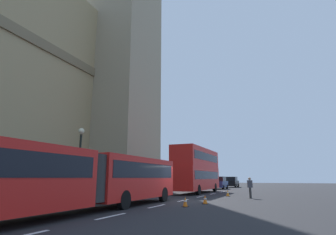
{
  "coord_description": "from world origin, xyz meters",
  "views": [
    {
      "loc": [
        -18.7,
        -7.16,
        1.64
      ],
      "look_at": [
        8.23,
        4.39,
        8.3
      ],
      "focal_mm": 28.52,
      "sensor_mm": 36.0,
      "label": 1
    }
  ],
  "objects_px": {
    "articulated_bus": "(82,176)",
    "sedan_trailing": "(232,182)",
    "pedestrian_near_cones": "(250,187)",
    "traffic_cone_middle": "(205,199)",
    "traffic_cone_east": "(228,193)",
    "sedan_lead": "(220,183)",
    "traffic_cone_west": "(185,202)",
    "double_decker_bus": "(197,168)",
    "street_lamp": "(79,158)"
  },
  "relations": [
    {
      "from": "pedestrian_near_cones",
      "to": "articulated_bus",
      "type": "bearing_deg",
      "value": 153.88
    },
    {
      "from": "articulated_bus",
      "to": "street_lamp",
      "type": "distance_m",
      "value": 6.73
    },
    {
      "from": "sedan_lead",
      "to": "double_decker_bus",
      "type": "bearing_deg",
      "value": -179.4
    },
    {
      "from": "articulated_bus",
      "to": "traffic_cone_middle",
      "type": "bearing_deg",
      "value": -31.91
    },
    {
      "from": "traffic_cone_middle",
      "to": "traffic_cone_east",
      "type": "bearing_deg",
      "value": 0.6
    },
    {
      "from": "traffic_cone_east",
      "to": "pedestrian_near_cones",
      "type": "relative_size",
      "value": 0.34
    },
    {
      "from": "street_lamp",
      "to": "pedestrian_near_cones",
      "type": "xyz_separation_m",
      "value": [
        8.24,
        -10.91,
        -2.14
      ]
    },
    {
      "from": "articulated_bus",
      "to": "street_lamp",
      "type": "height_order",
      "value": "street_lamp"
    },
    {
      "from": "traffic_cone_west",
      "to": "street_lamp",
      "type": "height_order",
      "value": "street_lamp"
    },
    {
      "from": "traffic_cone_east",
      "to": "double_decker_bus",
      "type": "bearing_deg",
      "value": 44.79
    },
    {
      "from": "articulated_bus",
      "to": "traffic_cone_middle",
      "type": "distance_m",
      "value": 8.21
    },
    {
      "from": "articulated_bus",
      "to": "sedan_trailing",
      "type": "relative_size",
      "value": 3.98
    },
    {
      "from": "traffic_cone_west",
      "to": "traffic_cone_east",
      "type": "relative_size",
      "value": 1.0
    },
    {
      "from": "pedestrian_near_cones",
      "to": "double_decker_bus",
      "type": "bearing_deg",
      "value": 46.48
    },
    {
      "from": "articulated_bus",
      "to": "traffic_cone_west",
      "type": "height_order",
      "value": "articulated_bus"
    },
    {
      "from": "articulated_bus",
      "to": "traffic_cone_east",
      "type": "height_order",
      "value": "articulated_bus"
    },
    {
      "from": "traffic_cone_west",
      "to": "traffic_cone_middle",
      "type": "relative_size",
      "value": 1.0
    },
    {
      "from": "traffic_cone_west",
      "to": "traffic_cone_middle",
      "type": "distance_m",
      "value": 2.21
    },
    {
      "from": "sedan_trailing",
      "to": "street_lamp",
      "type": "bearing_deg",
      "value": 172.14
    },
    {
      "from": "pedestrian_near_cones",
      "to": "sedan_trailing",
      "type": "bearing_deg",
      "value": 13.03
    },
    {
      "from": "street_lamp",
      "to": "sedan_trailing",
      "type": "bearing_deg",
      "value": -7.86
    },
    {
      "from": "sedan_trailing",
      "to": "traffic_cone_west",
      "type": "xyz_separation_m",
      "value": [
        -34.8,
        -3.38,
        -0.63
      ]
    },
    {
      "from": "sedan_trailing",
      "to": "pedestrian_near_cones",
      "type": "relative_size",
      "value": 2.6
    },
    {
      "from": "sedan_lead",
      "to": "traffic_cone_middle",
      "type": "distance_m",
      "value": 24.62
    },
    {
      "from": "traffic_cone_west",
      "to": "pedestrian_near_cones",
      "type": "xyz_separation_m",
      "value": [
        8.34,
        -2.74,
        0.63
      ]
    },
    {
      "from": "double_decker_bus",
      "to": "traffic_cone_east",
      "type": "bearing_deg",
      "value": -135.21
    },
    {
      "from": "double_decker_bus",
      "to": "traffic_cone_middle",
      "type": "xyz_separation_m",
      "value": [
        -12.3,
        -4.27,
        -2.43
      ]
    },
    {
      "from": "double_decker_bus",
      "to": "traffic_cone_east",
      "type": "height_order",
      "value": "double_decker_bus"
    },
    {
      "from": "double_decker_bus",
      "to": "street_lamp",
      "type": "height_order",
      "value": "street_lamp"
    },
    {
      "from": "street_lamp",
      "to": "pedestrian_near_cones",
      "type": "distance_m",
      "value": 13.84
    },
    {
      "from": "sedan_trailing",
      "to": "sedan_lead",
      "type": "bearing_deg",
      "value": 177.24
    },
    {
      "from": "articulated_bus",
      "to": "pedestrian_near_cones",
      "type": "relative_size",
      "value": 10.35
    },
    {
      "from": "sedan_lead",
      "to": "traffic_cone_middle",
      "type": "height_order",
      "value": "sedan_lead"
    },
    {
      "from": "sedan_trailing",
      "to": "traffic_cone_middle",
      "type": "height_order",
      "value": "sedan_trailing"
    },
    {
      "from": "sedan_trailing",
      "to": "traffic_cone_middle",
      "type": "xyz_separation_m",
      "value": [
        -32.68,
        -3.99,
        -0.63
      ]
    },
    {
      "from": "articulated_bus",
      "to": "sedan_trailing",
      "type": "height_order",
      "value": "articulated_bus"
    },
    {
      "from": "articulated_bus",
      "to": "traffic_cone_west",
      "type": "bearing_deg",
      "value": -37.75
    },
    {
      "from": "traffic_cone_middle",
      "to": "traffic_cone_east",
      "type": "height_order",
      "value": "same"
    },
    {
      "from": "traffic_cone_middle",
      "to": "traffic_cone_east",
      "type": "xyz_separation_m",
      "value": [
        8.08,
        0.08,
        0.0
      ]
    },
    {
      "from": "double_decker_bus",
      "to": "traffic_cone_west",
      "type": "bearing_deg",
      "value": -165.75
    },
    {
      "from": "sedan_lead",
      "to": "traffic_cone_east",
      "type": "xyz_separation_m",
      "value": [
        -16.14,
        -4.31,
        -0.63
      ]
    },
    {
      "from": "double_decker_bus",
      "to": "sedan_lead",
      "type": "height_order",
      "value": "double_decker_bus"
    },
    {
      "from": "pedestrian_near_cones",
      "to": "traffic_cone_west",
      "type": "bearing_deg",
      "value": 161.78
    },
    {
      "from": "articulated_bus",
      "to": "double_decker_bus",
      "type": "height_order",
      "value": "double_decker_bus"
    },
    {
      "from": "double_decker_bus",
      "to": "traffic_cone_middle",
      "type": "height_order",
      "value": "double_decker_bus"
    },
    {
      "from": "traffic_cone_west",
      "to": "traffic_cone_middle",
      "type": "height_order",
      "value": "same"
    },
    {
      "from": "articulated_bus",
      "to": "traffic_cone_east",
      "type": "bearing_deg",
      "value": -15.65
    },
    {
      "from": "traffic_cone_east",
      "to": "traffic_cone_middle",
      "type": "bearing_deg",
      "value": -179.4
    },
    {
      "from": "double_decker_bus",
      "to": "traffic_cone_west",
      "type": "height_order",
      "value": "double_decker_bus"
    },
    {
      "from": "traffic_cone_west",
      "to": "pedestrian_near_cones",
      "type": "bearing_deg",
      "value": -18.22
    }
  ]
}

